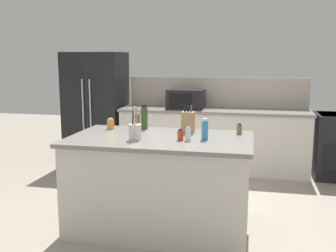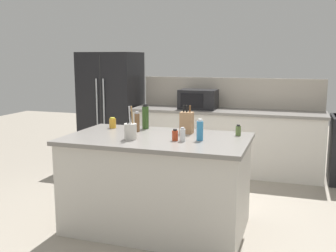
{
  "view_description": "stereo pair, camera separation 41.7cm",
  "coord_description": "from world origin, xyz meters",
  "px_view_note": "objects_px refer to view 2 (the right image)",
  "views": [
    {
      "loc": [
        0.88,
        -3.66,
        1.71
      ],
      "look_at": [
        0.0,
        0.35,
        0.99
      ],
      "focal_mm": 42.0,
      "sensor_mm": 36.0,
      "label": 1
    },
    {
      "loc": [
        1.29,
        -3.55,
        1.71
      ],
      "look_at": [
        0.0,
        0.35,
        0.99
      ],
      "focal_mm": 42.0,
      "sensor_mm": 36.0,
      "label": 2
    }
  ],
  "objects_px": {
    "utensil_crock": "(130,131)",
    "spice_jar_oregano": "(238,131)",
    "knife_block": "(187,122)",
    "olive_oil_bottle": "(145,117)",
    "pepper_grinder": "(137,122)",
    "refrigerator": "(111,107)",
    "spice_jar_paprika": "(175,135)",
    "salt_shaker": "(183,135)",
    "microwave": "(198,99)",
    "honey_jar": "(113,123)",
    "dish_soap_bottle": "(200,130)"
  },
  "relations": [
    {
      "from": "microwave",
      "to": "utensil_crock",
      "type": "relative_size",
      "value": 1.73
    },
    {
      "from": "refrigerator",
      "to": "knife_block",
      "type": "height_order",
      "value": "refrigerator"
    },
    {
      "from": "microwave",
      "to": "honey_jar",
      "type": "relative_size",
      "value": 4.69
    },
    {
      "from": "knife_block",
      "to": "salt_shaker",
      "type": "bearing_deg",
      "value": -81.25
    },
    {
      "from": "microwave",
      "to": "utensil_crock",
      "type": "bearing_deg",
      "value": -91.76
    },
    {
      "from": "dish_soap_bottle",
      "to": "microwave",
      "type": "bearing_deg",
      "value": 104.29
    },
    {
      "from": "honey_jar",
      "to": "spice_jar_paprika",
      "type": "distance_m",
      "value": 0.95
    },
    {
      "from": "pepper_grinder",
      "to": "spice_jar_paprika",
      "type": "xyz_separation_m",
      "value": [
        0.51,
        -0.31,
        -0.05
      ]
    },
    {
      "from": "dish_soap_bottle",
      "to": "honey_jar",
      "type": "xyz_separation_m",
      "value": [
        -1.07,
        0.34,
        -0.04
      ]
    },
    {
      "from": "knife_block",
      "to": "salt_shaker",
      "type": "xyz_separation_m",
      "value": [
        0.07,
        -0.39,
        -0.05
      ]
    },
    {
      "from": "spice_jar_paprika",
      "to": "refrigerator",
      "type": "bearing_deg",
      "value": 127.76
    },
    {
      "from": "utensil_crock",
      "to": "spice_jar_oregano",
      "type": "distance_m",
      "value": 1.07
    },
    {
      "from": "microwave",
      "to": "honey_jar",
      "type": "height_order",
      "value": "microwave"
    },
    {
      "from": "olive_oil_bottle",
      "to": "dish_soap_bottle",
      "type": "bearing_deg",
      "value": -30.52
    },
    {
      "from": "knife_block",
      "to": "salt_shaker",
      "type": "height_order",
      "value": "knife_block"
    },
    {
      "from": "honey_jar",
      "to": "dish_soap_bottle",
      "type": "bearing_deg",
      "value": -17.66
    },
    {
      "from": "salt_shaker",
      "to": "honey_jar",
      "type": "bearing_deg",
      "value": 155.35
    },
    {
      "from": "dish_soap_bottle",
      "to": "spice_jar_paprika",
      "type": "distance_m",
      "value": 0.24
    },
    {
      "from": "microwave",
      "to": "spice_jar_paprika",
      "type": "bearing_deg",
      "value": -81.41
    },
    {
      "from": "spice_jar_oregano",
      "to": "microwave",
      "type": "bearing_deg",
      "value": 114.97
    },
    {
      "from": "refrigerator",
      "to": "olive_oil_bottle",
      "type": "relative_size",
      "value": 6.59
    },
    {
      "from": "utensil_crock",
      "to": "spice_jar_paprika",
      "type": "relative_size",
      "value": 2.93
    },
    {
      "from": "utensil_crock",
      "to": "honey_jar",
      "type": "xyz_separation_m",
      "value": [
        -0.43,
        0.49,
        -0.03
      ]
    },
    {
      "from": "refrigerator",
      "to": "microwave",
      "type": "xyz_separation_m",
      "value": [
        1.48,
        -0.05,
        0.19
      ]
    },
    {
      "from": "utensil_crock",
      "to": "spice_jar_oregano",
      "type": "xyz_separation_m",
      "value": [
        0.95,
        0.5,
        -0.03
      ]
    },
    {
      "from": "utensil_crock",
      "to": "honey_jar",
      "type": "height_order",
      "value": "utensil_crock"
    },
    {
      "from": "pepper_grinder",
      "to": "olive_oil_bottle",
      "type": "xyz_separation_m",
      "value": [
        0.02,
        0.19,
        0.03
      ]
    },
    {
      "from": "honey_jar",
      "to": "microwave",
      "type": "bearing_deg",
      "value": 75.15
    },
    {
      "from": "refrigerator",
      "to": "spice_jar_paprika",
      "type": "height_order",
      "value": "refrigerator"
    },
    {
      "from": "knife_block",
      "to": "pepper_grinder",
      "type": "xyz_separation_m",
      "value": [
        -0.52,
        -0.07,
        -0.01
      ]
    },
    {
      "from": "dish_soap_bottle",
      "to": "spice_jar_oregano",
      "type": "relative_size",
      "value": 1.85
    },
    {
      "from": "refrigerator",
      "to": "spice_jar_paprika",
      "type": "relative_size",
      "value": 16.36
    },
    {
      "from": "salt_shaker",
      "to": "dish_soap_bottle",
      "type": "xyz_separation_m",
      "value": [
        0.14,
        0.08,
        0.03
      ]
    },
    {
      "from": "microwave",
      "to": "knife_block",
      "type": "xyz_separation_m",
      "value": [
        0.36,
        -1.93,
        -0.03
      ]
    },
    {
      "from": "spice_jar_paprika",
      "to": "spice_jar_oregano",
      "type": "relative_size",
      "value": 0.99
    },
    {
      "from": "dish_soap_bottle",
      "to": "spice_jar_paprika",
      "type": "bearing_deg",
      "value": -160.71
    },
    {
      "from": "spice_jar_oregano",
      "to": "spice_jar_paprika",
      "type": "bearing_deg",
      "value": -141.19
    },
    {
      "from": "dish_soap_bottle",
      "to": "olive_oil_bottle",
      "type": "bearing_deg",
      "value": 149.48
    },
    {
      "from": "microwave",
      "to": "olive_oil_bottle",
      "type": "distance_m",
      "value": 1.82
    },
    {
      "from": "olive_oil_bottle",
      "to": "dish_soap_bottle",
      "type": "distance_m",
      "value": 0.83
    },
    {
      "from": "refrigerator",
      "to": "knife_block",
      "type": "bearing_deg",
      "value": -47.18
    },
    {
      "from": "salt_shaker",
      "to": "refrigerator",
      "type": "bearing_deg",
      "value": 128.8
    },
    {
      "from": "refrigerator",
      "to": "utensil_crock",
      "type": "relative_size",
      "value": 5.59
    },
    {
      "from": "knife_block",
      "to": "honey_jar",
      "type": "relative_size",
      "value": 2.45
    },
    {
      "from": "microwave",
      "to": "pepper_grinder",
      "type": "xyz_separation_m",
      "value": [
        -0.16,
        -2.0,
        -0.05
      ]
    },
    {
      "from": "knife_block",
      "to": "spice_jar_paprika",
      "type": "height_order",
      "value": "knife_block"
    },
    {
      "from": "pepper_grinder",
      "to": "honey_jar",
      "type": "distance_m",
      "value": 0.36
    },
    {
      "from": "knife_block",
      "to": "pepper_grinder",
      "type": "relative_size",
      "value": 1.37
    },
    {
      "from": "salt_shaker",
      "to": "spice_jar_paprika",
      "type": "distance_m",
      "value": 0.08
    },
    {
      "from": "knife_block",
      "to": "olive_oil_bottle",
      "type": "relative_size",
      "value": 1.07
    }
  ]
}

